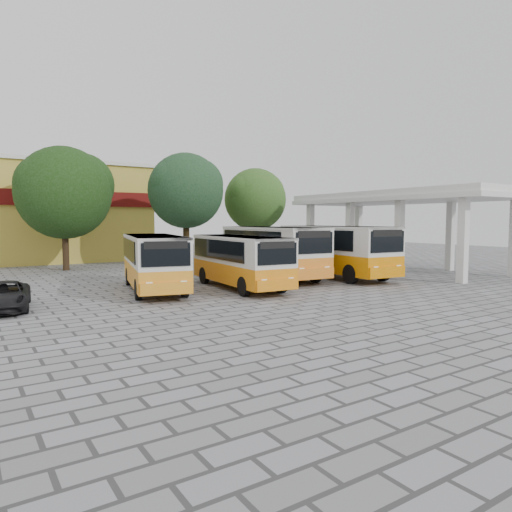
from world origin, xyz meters
TOP-DOWN VIEW (x-y plane):
  - ground at (0.00, 0.00)m, footprint 90.00×90.00m
  - terminal_shelter at (10.50, 4.00)m, footprint 6.80×15.80m
  - shophouse_block at (-11.00, 25.99)m, footprint 20.40×10.40m
  - bus_far_left at (-7.38, 4.08)m, footprint 3.90×7.94m
  - bus_centre_left at (-3.39, 2.55)m, footprint 2.81×7.52m
  - bus_centre_right at (0.26, 4.89)m, footprint 3.23×8.68m
  - bus_far_right at (3.86, 3.29)m, footprint 3.30×8.81m
  - tree_left at (-9.09, 16.48)m, footprint 6.67×6.35m
  - tree_middle at (-0.80, 14.67)m, footprint 5.94×5.66m
  - tree_right at (5.90, 15.39)m, footprint 5.50×5.24m
  - parked_car at (-14.00, 2.56)m, footprint 2.36×4.15m

SIDE VIEW (x-z plane):
  - ground at x=0.00m, z-range 0.00..0.00m
  - parked_car at x=-14.00m, z-range 0.00..1.09m
  - bus_centre_left at x=-3.39m, z-range 0.21..2.86m
  - bus_far_left at x=-7.38m, z-range 0.21..2.94m
  - bus_centre_right at x=0.26m, z-range 0.24..3.31m
  - bus_far_right at x=3.86m, z-range 0.24..3.35m
  - shophouse_block at x=-11.00m, z-range 0.01..8.31m
  - terminal_shelter at x=10.50m, z-range 2.21..7.61m
  - tree_right at x=5.90m, z-range 1.48..9.34m
  - tree_left at x=-9.09m, z-range 1.30..9.83m
  - tree_middle at x=-0.80m, z-range 1.61..10.13m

